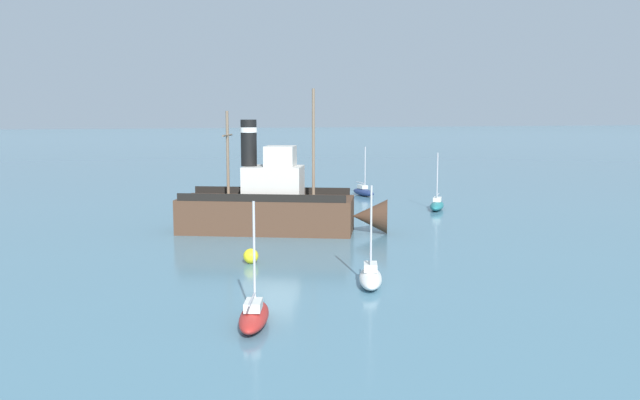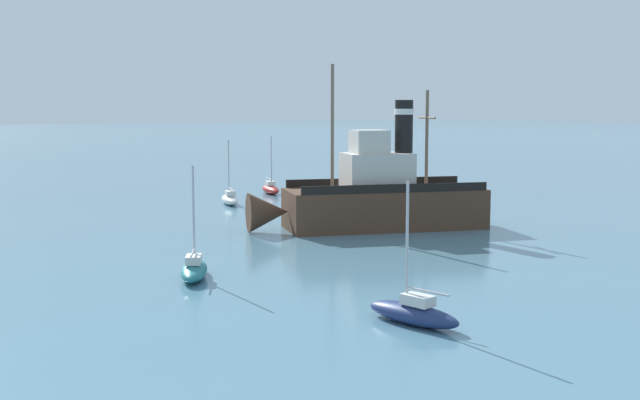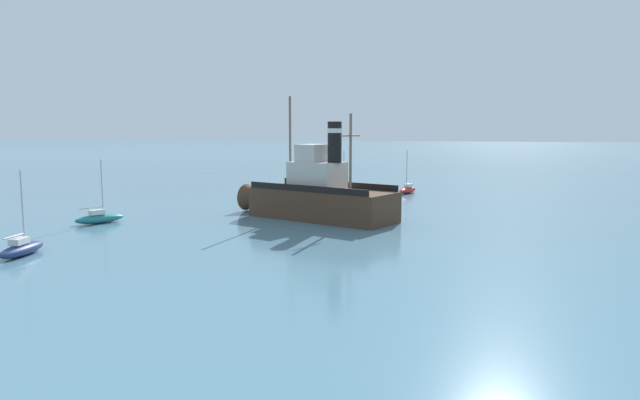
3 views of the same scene
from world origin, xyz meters
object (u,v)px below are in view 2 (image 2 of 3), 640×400
Objects in this scene: sailboat_white at (230,199)px; sailboat_navy at (413,312)px; sailboat_red at (271,189)px; sailboat_teal at (194,269)px; mooring_buoy at (329,203)px; old_tugboat at (375,199)px.

sailboat_navy is (-33.19, 11.59, 0.00)m from sailboat_white.
sailboat_red is 33.98m from sailboat_teal.
sailboat_red is 11.05m from mooring_buoy.
sailboat_teal is at bearing 129.90° from mooring_buoy.
sailboat_teal is at bearing 13.95° from sailboat_navy.
mooring_buoy is (9.37, -3.45, -1.41)m from old_tugboat.
sailboat_navy is at bearing 154.32° from sailboat_red.
sailboat_white is 35.16m from sailboat_navy.
mooring_buoy is at bearing -50.10° from sailboat_teal.
sailboat_teal is (-26.79, 20.89, 0.00)m from sailboat_red.
sailboat_white is 5.86× the size of mooring_buoy.
sailboat_red reaches higher than mooring_buoy.
sailboat_white is at bearing -32.81° from sailboat_teal.
old_tugboat reaches higher than sailboat_teal.
sailboat_teal is 5.86× the size of mooring_buoy.
sailboat_red is 1.00× the size of sailboat_teal.
old_tugboat is 16.94m from sailboat_teal.
sailboat_teal is 11.31m from sailboat_navy.
sailboat_red is 1.00× the size of sailboat_navy.
old_tugboat reaches higher than mooring_buoy.
mooring_buoy is (-6.31, -4.70, -0.01)m from sailboat_white.
old_tugboat is 21.76m from sailboat_navy.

